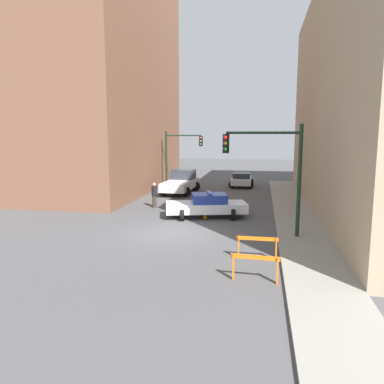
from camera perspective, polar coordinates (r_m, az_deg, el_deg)
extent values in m
plane|color=#4C4C4F|center=(18.59, -2.80, -6.35)|extent=(120.00, 120.00, 0.00)
cube|color=gray|center=(18.22, 16.69, -6.83)|extent=(2.40, 44.00, 0.12)
cube|color=brown|center=(35.70, -17.16, 15.81)|extent=(14.00, 20.00, 18.99)
cylinder|color=black|center=(17.88, 16.03, 1.61)|extent=(0.18, 0.18, 5.20)
cylinder|color=black|center=(17.68, 10.77, 8.86)|extent=(3.40, 0.12, 0.12)
cube|color=black|center=(17.76, 5.19, 7.36)|extent=(0.30, 0.22, 0.90)
sphere|color=red|center=(17.61, 5.16, 8.23)|extent=(0.18, 0.18, 0.18)
sphere|color=#4C3D0C|center=(17.62, 5.15, 7.35)|extent=(0.18, 0.18, 0.18)
sphere|color=#0C4219|center=(17.63, 5.14, 6.48)|extent=(0.18, 0.18, 0.18)
cylinder|color=black|center=(34.36, -3.93, 4.92)|extent=(0.18, 0.18, 5.20)
cylinder|color=black|center=(33.93, -1.32, 8.61)|extent=(3.20, 0.12, 0.12)
cube|color=black|center=(33.64, 1.37, 7.76)|extent=(0.30, 0.22, 0.90)
sphere|color=red|center=(33.49, 1.34, 8.22)|extent=(0.18, 0.18, 0.18)
sphere|color=#4C3D0C|center=(33.50, 1.33, 7.76)|extent=(0.18, 0.18, 0.18)
sphere|color=#0C4219|center=(33.50, 1.33, 7.30)|extent=(0.18, 0.18, 0.18)
cube|color=white|center=(22.11, 2.16, -2.32)|extent=(5.01, 2.95, 0.55)
cube|color=navy|center=(22.04, 2.65, -0.95)|extent=(2.31, 2.06, 0.52)
cylinder|color=black|center=(21.23, -1.54, -3.53)|extent=(0.38, 0.69, 0.66)
cylinder|color=black|center=(22.90, -1.70, -2.64)|extent=(0.38, 0.69, 0.66)
cylinder|color=black|center=(21.54, 6.25, -3.41)|extent=(0.38, 0.69, 0.66)
cylinder|color=black|center=(23.18, 5.53, -2.54)|extent=(0.38, 0.69, 0.66)
cube|color=#2633BF|center=(21.99, 2.66, -0.13)|extent=(0.53, 1.39, 0.12)
cube|color=silver|center=(31.21, -1.80, 1.16)|extent=(2.28, 5.50, 0.70)
cube|color=#2D333D|center=(32.16, -1.30, 2.72)|extent=(1.93, 1.82, 0.80)
cylinder|color=black|center=(33.10, -2.57, 0.97)|extent=(0.81, 0.30, 0.80)
cylinder|color=black|center=(32.64, 0.54, 0.87)|extent=(0.81, 0.30, 0.80)
cylinder|color=black|center=(29.93, -4.34, 0.14)|extent=(0.81, 0.30, 0.80)
cylinder|color=black|center=(29.42, -0.93, 0.02)|extent=(0.81, 0.30, 0.80)
cube|color=silver|center=(35.77, 7.55, 1.75)|extent=(1.87, 4.33, 0.52)
cube|color=#232833|center=(35.54, 7.56, 2.52)|extent=(1.61, 1.83, 0.48)
cylinder|color=black|center=(37.16, 6.34, 1.62)|extent=(0.62, 0.23, 0.62)
cylinder|color=black|center=(37.11, 8.90, 1.56)|extent=(0.62, 0.23, 0.62)
cylinder|color=black|center=(34.52, 6.08, 1.09)|extent=(0.62, 0.23, 0.62)
cylinder|color=black|center=(34.46, 8.83, 1.03)|extent=(0.62, 0.23, 0.62)
cylinder|color=#382D23|center=(25.26, -5.74, -1.43)|extent=(0.37, 0.37, 0.82)
cylinder|color=black|center=(25.15, -5.77, 0.18)|extent=(0.48, 0.48, 0.62)
sphere|color=tan|center=(25.09, -5.78, 1.13)|extent=(0.29, 0.29, 0.22)
cube|color=orange|center=(12.64, 9.64, -9.79)|extent=(1.60, 0.17, 0.14)
cube|color=orange|center=(12.85, 6.33, -11.21)|extent=(0.06, 0.16, 0.90)
cube|color=orange|center=(12.73, 12.89, -11.57)|extent=(0.06, 0.16, 0.90)
cube|color=orange|center=(14.85, 9.94, -7.01)|extent=(1.60, 0.07, 0.14)
cube|color=orange|center=(14.99, 7.12, -8.31)|extent=(0.05, 0.16, 0.90)
cube|color=orange|center=(14.96, 12.69, -8.49)|extent=(0.05, 0.16, 0.90)
cube|color=black|center=(21.73, 1.99, -4.10)|extent=(0.36, 0.36, 0.04)
cone|color=#F2600C|center=(21.66, 2.00, -3.25)|extent=(0.28, 0.28, 0.62)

